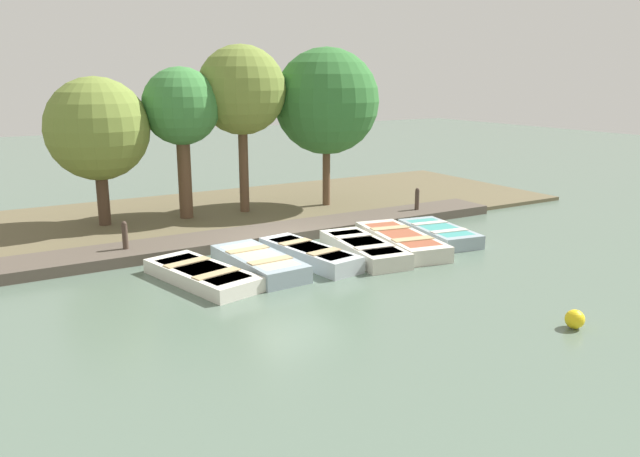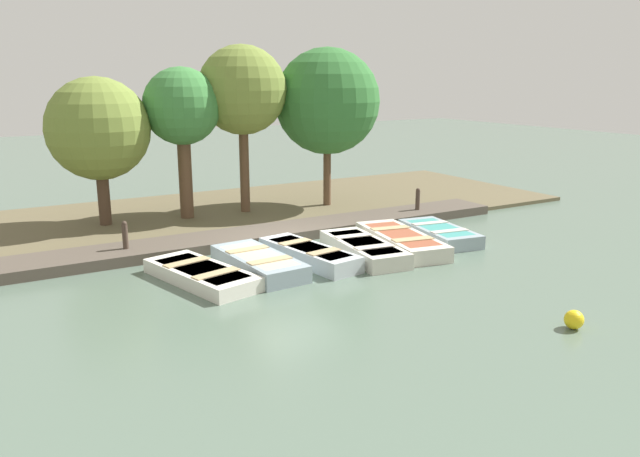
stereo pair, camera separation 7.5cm
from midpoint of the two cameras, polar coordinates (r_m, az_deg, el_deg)
The scene contains 16 objects.
ground_plane at distance 16.99m, azimuth -2.30°, elevation -1.94°, with size 80.00×80.00×0.00m, color #566B5B.
shore_bank at distance 21.39m, azimuth -8.62°, elevation 1.38°, with size 8.00×24.00×0.13m.
dock_walkway at distance 18.16m, azimuth -4.39°, elevation -0.47°, with size 1.55×15.72×0.28m.
rowboat_0 at distance 14.58m, azimuth -10.63°, elevation -4.14°, with size 3.34×1.94×0.35m.
rowboat_1 at distance 15.13m, azimuth -5.50°, elevation -3.13°, with size 3.03×1.35×0.43m.
rowboat_2 at distance 15.78m, azimuth -0.87°, elevation -2.36°, with size 3.23×1.42×0.43m.
rowboat_3 at distance 16.34m, azimuth 4.13°, elevation -1.83°, with size 3.25×1.51×0.42m.
rowboat_4 at distance 17.18m, azimuth 7.54°, elevation -1.12°, with size 3.60×1.81×0.44m.
rowboat_5 at distance 18.24m, azimuth 10.97°, elevation -0.43°, with size 2.85×1.59×0.41m.
mooring_post_near at distance 16.73m, azimuth -17.24°, elevation -1.01°, with size 0.14×0.14×1.01m.
mooring_post_far at distance 20.92m, azimuth 9.01°, elevation 2.33°, with size 0.14×0.14×1.01m.
buoy at distance 12.67m, azimuth 22.36°, elevation -7.71°, with size 0.36×0.36×0.36m.
park_tree_far_left at distance 19.97m, azimuth -19.52°, elevation 8.54°, with size 3.07×3.07×4.60m.
park_tree_left at distance 20.25m, azimuth -12.41°, elevation 10.65°, with size 2.42×2.42×4.89m.
park_tree_center at distance 20.87m, azimuth -7.02°, elevation 12.37°, with size 2.90×2.90×5.61m.
park_tree_right at distance 21.85m, azimuth 0.77°, elevation 11.53°, with size 3.63×3.63×5.57m.
Camera 2 is at (14.48, -7.62, 4.59)m, focal length 35.00 mm.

